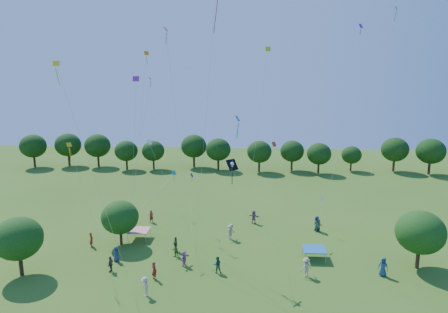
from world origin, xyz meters
TOP-DOWN VIEW (x-y plane):
  - near_tree_west at (-18.64, 11.67)m, footprint 4.36×4.36m
  - near_tree_north at (-11.60, 19.01)m, footprint 4.02×4.02m
  - near_tree_east at (18.49, 15.41)m, footprint 4.54×4.54m
  - treeline at (-1.73, 55.43)m, footprint 88.01×8.77m
  - tent_red_stripe at (-10.05, 20.64)m, footprint 2.20×2.20m
  - tent_blue at (8.93, 16.81)m, footprint 2.20×2.20m
  - crowd_person_0 at (10.44, 24.39)m, footprint 0.80×1.02m
  - crowd_person_1 at (-6.19, 11.72)m, footprint 0.74×0.71m
  - crowd_person_2 at (-5.21, 16.51)m, footprint 0.74×0.86m
  - crowd_person_3 at (7.62, 13.11)m, footprint 1.29×1.06m
  - crowd_person_4 at (-10.61, 12.85)m, footprint 0.52×0.95m
  - crowd_person_5 at (-3.90, 14.46)m, footprint 0.96×1.54m
  - crowd_person_6 at (14.69, 13.63)m, footprint 1.01×0.79m
  - crowd_person_7 at (-14.61, 18.23)m, footprint 0.49×0.66m
  - crowd_person_8 at (10.60, 23.87)m, footprint 0.80×0.43m
  - crowd_person_9 at (0.32, 21.14)m, footprint 1.16×1.26m
  - crowd_person_10 at (-5.31, 17.66)m, footprint 0.60×1.00m
  - crowd_person_11 at (2.96, 26.35)m, footprint 1.66×1.16m
  - crowd_person_12 at (-10.80, 15.00)m, footprint 0.88×0.77m
  - crowd_person_13 at (-9.92, 25.87)m, footprint 0.70×0.70m
  - crowd_person_14 at (-0.59, 13.28)m, footprint 0.86×0.57m
  - crowd_person_15 at (-6.29, 8.88)m, footprint 1.04×1.20m
  - pirate_kite at (0.81, 14.36)m, footprint 5.25×1.22m
  - red_high_kite at (-1.18, 15.36)m, footprint 2.22×1.79m
  - small_kite_0 at (4.60, 24.33)m, footprint 3.58×1.46m
  - small_kite_1 at (-10.81, 27.54)m, footprint 1.52×5.38m
  - small_kite_2 at (-11.15, 8.67)m, footprint 4.35×1.75m
  - small_kite_3 at (-10.73, 27.27)m, footprint 2.15×5.27m
  - small_kite_4 at (-4.42, 23.78)m, footprint 0.73×5.02m
  - small_kite_5 at (14.03, 26.90)m, footprint 3.65×2.19m
  - small_kite_6 at (-7.49, 19.49)m, footprint 4.34×0.76m
  - small_kite_7 at (-8.05, 28.55)m, footprint 4.83×5.42m
  - small_kite_8 at (-6.09, 21.58)m, footprint 2.75×3.15m
  - small_kite_9 at (-14.13, 14.72)m, footprint 1.92×2.10m
  - small_kite_10 at (3.57, 23.30)m, footprint 2.44×3.20m
  - small_kite_11 at (14.38, 16.36)m, footprint 1.91×0.59m
  - small_kite_12 at (1.00, 11.47)m, footprint 1.78×4.31m
  - small_kite_13 at (-10.88, 24.16)m, footprint 1.69×0.56m
  - small_kite_14 at (10.73, 23.68)m, footprint 0.73×1.41m

SIDE VIEW (x-z plane):
  - crowd_person_2 at x=-5.21m, z-range 0.00..1.54m
  - crowd_person_4 at x=-10.61m, z-range 0.00..1.55m
  - crowd_person_5 at x=-3.90m, z-range 0.00..1.55m
  - crowd_person_12 at x=-10.80m, z-range 0.00..1.57m
  - crowd_person_10 at x=-5.31m, z-range 0.00..1.60m
  - crowd_person_14 at x=-0.59m, z-range 0.00..1.61m
  - crowd_person_7 at x=-14.61m, z-range 0.00..1.61m
  - crowd_person_13 at x=-9.92m, z-range 0.00..1.61m
  - crowd_person_8 at x=10.60m, z-range 0.00..1.62m
  - crowd_person_1 at x=-6.19m, z-range 0.00..1.68m
  - crowd_person_11 at x=2.96m, z-range 0.00..1.68m
  - crowd_person_15 at x=-6.29m, z-range 0.00..1.70m
  - crowd_person_9 at x=0.32m, z-range 0.00..1.81m
  - crowd_person_3 at x=7.62m, z-range 0.00..1.82m
  - crowd_person_6 at x=14.69m, z-range 0.00..1.82m
  - crowd_person_0 at x=10.44m, z-range 0.00..1.83m
  - tent_red_stripe at x=-10.05m, z-range 0.49..1.59m
  - tent_blue at x=8.93m, z-range 0.49..1.59m
  - near_tree_north at x=-11.60m, z-range 0.67..5.63m
  - near_tree_west at x=-18.64m, z-range 0.82..6.40m
  - near_tree_east at x=18.49m, z-range 0.80..6.50m
  - small_kite_14 at x=10.73m, z-range 2.28..5.30m
  - treeline at x=-1.73m, z-range 0.70..7.48m
  - small_kite_7 at x=-8.05m, z-range 2.76..7.44m
  - small_kite_4 at x=-4.42m, z-range 2.96..8.44m
  - small_kite_0 at x=4.60m, z-range 4.29..13.72m
  - small_kite_6 at x=-7.49m, z-range 4.43..14.74m
  - small_kite_9 at x=-14.13m, z-range 4.26..15.01m
  - pirate_kite at x=0.81m, z-range 5.35..14.67m
  - small_kite_12 at x=1.00m, z-range 5.11..18.81m
  - small_kite_3 at x=-10.73m, z-range 4.59..21.27m
  - small_kite_2 at x=-11.15m, z-range 5.71..23.64m
  - small_kite_13 at x=-10.88m, z-range 6.67..23.49m
  - small_kite_10 at x=3.57m, z-range 5.83..25.70m
  - small_kite_1 at x=-10.81m, z-range 6.17..26.02m
  - small_kite_11 at x=14.38m, z-range 4.92..27.73m
  - small_kite_8 at x=-6.09m, z-range 6.80..28.71m
  - small_kite_5 at x=14.03m, z-range 6.78..29.48m
  - red_high_kite at x=-1.18m, z-range 8.44..32.77m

